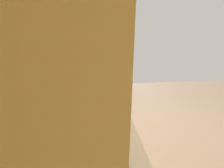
{
  "coord_description": "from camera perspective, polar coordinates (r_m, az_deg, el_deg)",
  "views": [
    {
      "loc": [
        -1.88,
        1.4,
        1.7
      ],
      "look_at": [
        -0.61,
        1.26,
        1.29
      ],
      "focal_mm": 24.09,
      "sensor_mm": 36.0,
      "label": 1
    }
  ],
  "objects": [
    {
      "name": "oven_range",
      "position": [
        3.83,
        -5.39,
        -1.26
      ],
      "size": [
        0.59,
        0.66,
        1.07
      ],
      "color": "black",
      "rests_on": "ground_plane"
    },
    {
      "name": "wall_back",
      "position": [
        1.95,
        -16.72,
        6.48
      ],
      "size": [
        4.39,
        0.12,
        2.69
      ],
      "primitive_type": "cube",
      "color": "beige",
      "rests_on": "ground_plane"
    },
    {
      "name": "ground_plane",
      "position": [
        2.9,
        26.01,
        -20.27
      ],
      "size": [
        6.83,
        6.83,
        0.0
      ],
      "primitive_type": "plane",
      "color": "brown"
    },
    {
      "name": "upper_cabinets",
      "position": [
        1.55,
        -11.78,
        22.63
      ],
      "size": [
        2.77,
        0.34,
        0.63
      ],
      "color": "#F4D775"
    },
    {
      "name": "bowl",
      "position": [
        1.42,
        -2.39,
        -15.25
      ],
      "size": [
        0.17,
        0.17,
        0.07
      ],
      "color": "#D84C47",
      "rests_on": "counter_run"
    },
    {
      "name": "counter_run",
      "position": [
        1.99,
        -4.63,
        -21.51
      ],
      "size": [
        3.57,
        0.66,
        0.89
      ],
      "color": "#F5D076",
      "rests_on": "ground_plane"
    },
    {
      "name": "microwave",
      "position": [
        2.14,
        -5.9,
        0.07
      ],
      "size": [
        0.47,
        0.33,
        0.33
      ],
      "color": "white",
      "rests_on": "counter_run"
    },
    {
      "name": "kettle",
      "position": [
        2.9,
        -4.51,
        2.93
      ],
      "size": [
        0.2,
        0.15,
        0.17
      ],
      "color": "#B7BABF",
      "rests_on": "counter_run"
    }
  ]
}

